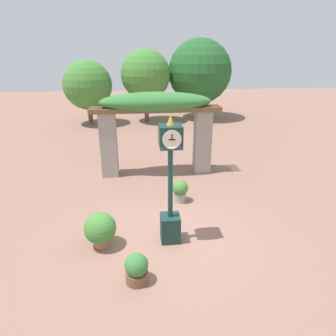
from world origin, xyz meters
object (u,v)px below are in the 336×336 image
Objects in this scene: potted_plant_near_left at (180,190)px; potted_plant_far_left at (100,229)px; pedestal_clock at (170,186)px; potted_plant_near_right at (137,269)px.

potted_plant_far_left is at bearing -136.89° from potted_plant_near_left.
pedestal_clock is 1.94m from potted_plant_far_left.
pedestal_clock is 4.44× the size of potted_plant_near_left.
potted_plant_near_left is 0.80× the size of potted_plant_far_left.
potted_plant_near_left is 3.63m from potted_plant_near_right.
potted_plant_near_right is at bearing -112.41° from potted_plant_near_left.
potted_plant_near_right is 0.74× the size of potted_plant_far_left.
potted_plant_near_right is at bearing -57.26° from potted_plant_far_left.
potted_plant_far_left is at bearing -177.45° from pedestal_clock.
pedestal_clock is 3.56× the size of potted_plant_far_left.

